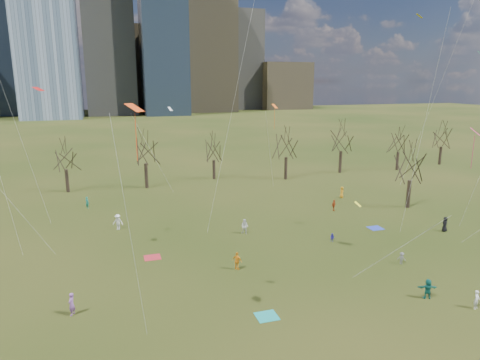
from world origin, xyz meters
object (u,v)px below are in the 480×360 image
object	(u,v)px
blanket_navy	(375,228)
blanket_teal	(267,316)
person_4	(237,261)
blanket_crimson	(152,257)
person_1	(477,300)

from	to	relation	value
blanket_navy	blanket_teal	bearing A→B (deg)	-143.42
blanket_navy	person_4	world-z (taller)	person_4
blanket_teal	blanket_crimson	bearing A→B (deg)	116.90
blanket_crimson	person_4	bearing A→B (deg)	-35.79
blanket_navy	person_4	bearing A→B (deg)	-162.64
blanket_teal	blanket_navy	distance (m)	23.89
blanket_teal	blanket_navy	world-z (taller)	same
blanket_navy	person_1	xyz separation A→B (m)	(-3.60, -17.98, 0.72)
person_1	blanket_navy	bearing A→B (deg)	52.26
blanket_teal	blanket_navy	bearing A→B (deg)	36.58
blanket_teal	blanket_crimson	world-z (taller)	same
person_4	person_1	bearing A→B (deg)	-171.71
blanket_teal	person_4	world-z (taller)	person_4
blanket_teal	person_1	size ratio (longest dim) A/B	1.08
blanket_teal	person_4	distance (m)	8.38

